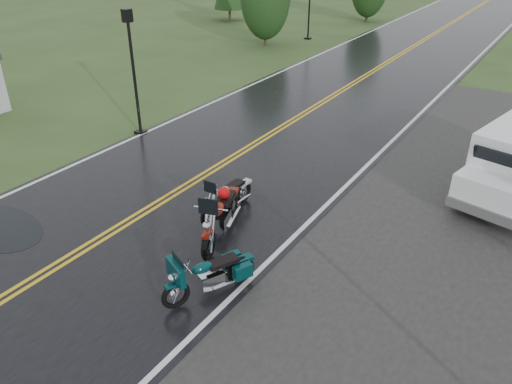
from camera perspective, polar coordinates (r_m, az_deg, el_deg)
ground at (r=12.60m, az=-15.88°, el=-4.37°), size 120.00×120.00×0.00m
road at (r=19.80m, az=5.74°, el=9.00°), size 8.00×100.00×0.04m
motorcycle_red at (r=10.80m, az=-5.52°, el=-4.75°), size 1.61×2.57×1.43m
motorcycle_teal at (r=9.67m, az=-9.26°, el=-10.52°), size 1.49×2.11×1.17m
motorcycle_silver at (r=12.04m, az=-5.46°, el=-1.72°), size 0.78×1.98×1.15m
van_white at (r=13.93m, az=23.24°, el=2.33°), size 2.94×5.40×2.01m
lamp_post_near_left at (r=17.57m, az=-13.77°, el=12.96°), size 0.36×0.36×4.24m
lamp_post_far_left at (r=32.84m, az=6.14°, el=20.73°), size 0.37×0.37×4.37m
tree_left_mid at (r=30.97m, az=1.09°, el=20.63°), size 2.96×2.96×4.63m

